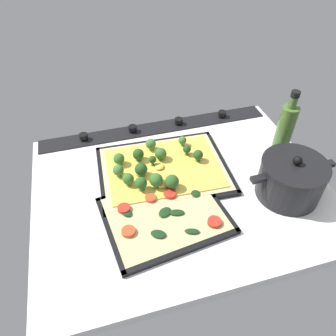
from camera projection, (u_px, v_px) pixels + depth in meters
ground_plane at (181, 190)px, 93.30cm from camera, size 82.58×65.14×3.00cm
stove_control_panel at (156, 127)px, 112.38cm from camera, size 79.28×7.00×2.60cm
baking_tray_front at (163, 171)px, 96.42cm from camera, size 39.27×30.57×1.30cm
broccoli_pizza at (160, 168)px, 94.85cm from camera, size 36.76×28.06×5.88cm
baking_tray_back at (165, 216)px, 83.82cm from camera, size 33.49×28.23×1.30cm
veggie_pizza_back at (164, 214)px, 83.34cm from camera, size 30.80×25.55×1.90cm
cooking_pot at (291, 179)px, 86.47cm from camera, size 24.38×17.52×13.43cm
oil_bottle at (284, 131)px, 96.00cm from camera, size 4.96×4.96×22.56cm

